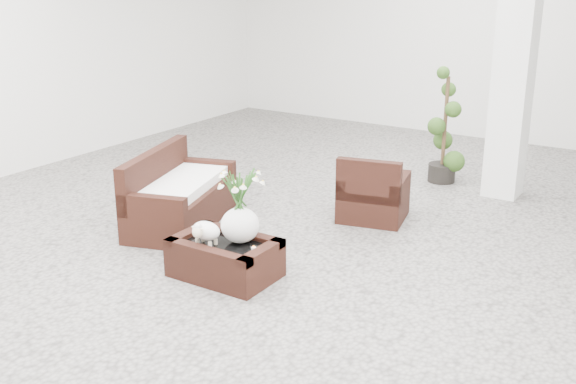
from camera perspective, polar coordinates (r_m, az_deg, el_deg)
The scene contains 9 objects.
ground at distance 6.76m, azimuth 0.46°, elevation -4.78°, with size 11.00×11.00×0.00m, color gray.
column at distance 8.39m, azimuth 18.24°, elevation 11.23°, with size 0.40×0.40×3.50m, color white.
coffee_table at distance 6.18m, azimuth -5.19°, elevation -5.55°, with size 0.90×0.60×0.31m, color black.
sheep_figurine at distance 6.08m, azimuth -6.74°, elevation -3.35°, with size 0.28×0.23×0.21m, color white.
planter_narcissus at distance 6.00m, azimuth -4.00°, elevation -0.56°, with size 0.44×0.44×0.80m, color white, non-canonical shape.
tealight at distance 5.96m, azimuth -2.83°, elevation -4.61°, with size 0.04×0.04×0.03m, color white.
armchair at distance 7.53m, azimuth 7.07°, elevation 0.46°, with size 0.68×0.65×0.72m, color black.
loveseat at distance 7.38m, azimuth -8.78°, elevation 0.28°, with size 1.47×0.71×0.79m, color black.
topiary at distance 8.90m, azimuth 12.76°, elevation 5.28°, with size 0.38×0.38×1.43m, color #254014, non-canonical shape.
Camera 1 is at (3.31, -5.27, 2.64)m, focal length 43.32 mm.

